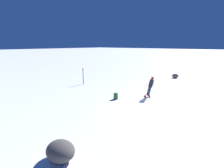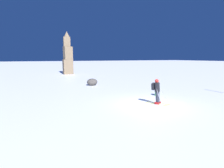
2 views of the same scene
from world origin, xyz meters
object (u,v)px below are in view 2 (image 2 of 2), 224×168
at_px(rock_pillar, 68,57).
at_px(spare_backpack, 156,92).
at_px(skier, 157,90).
at_px(exposed_boulder_1, 92,82).

distance_m(rock_pillar, spare_backpack, 22.33).
bearing_deg(skier, exposed_boulder_1, 68.51).
height_order(skier, rock_pillar, rock_pillar).
relative_size(rock_pillar, spare_backpack, 15.70).
xyz_separation_m(rock_pillar, spare_backpack, (2.89, -21.94, -3.04)).
xyz_separation_m(skier, rock_pillar, (-1.04, 24.21, 2.32)).
bearing_deg(spare_backpack, skier, -179.88).
relative_size(spare_backpack, exposed_boulder_1, 0.42).
bearing_deg(exposed_boulder_1, spare_backpack, -66.51).
height_order(spare_backpack, exposed_boulder_1, exposed_boulder_1).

